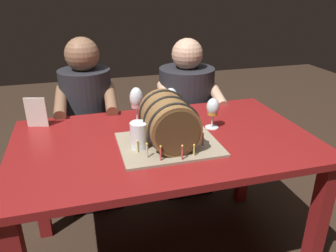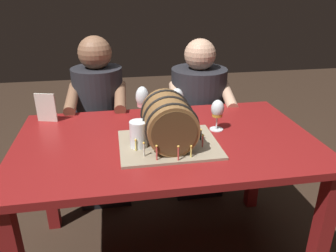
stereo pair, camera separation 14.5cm
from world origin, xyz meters
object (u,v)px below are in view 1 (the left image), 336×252
(wine_glass_empty, at_px, (171,98))
(person_seated_right, at_px, (186,122))
(barrel_cake, at_px, (168,124))
(beer_pint, at_px, (139,137))
(wine_glass_rose, at_px, (136,100))
(person_seated_left, at_px, (90,134))
(menu_card, at_px, (36,112))
(dining_table, at_px, (164,158))
(wine_glass_amber, at_px, (213,109))

(wine_glass_empty, relative_size, person_seated_right, 0.16)
(barrel_cake, bearing_deg, beer_pint, -177.28)
(wine_glass_empty, relative_size, wine_glass_rose, 0.94)
(wine_glass_rose, xyz_separation_m, person_seated_left, (-0.25, 0.42, -0.35))
(wine_glass_empty, bearing_deg, beer_pint, -128.06)
(person_seated_left, distance_m, person_seated_right, 0.67)
(beer_pint, xyz_separation_m, person_seated_left, (-0.20, 0.74, -0.29))
(wine_glass_empty, bearing_deg, menu_card, 171.16)
(dining_table, bearing_deg, wine_glass_amber, 12.23)
(person_seated_left, bearing_deg, dining_table, -62.76)
(wine_glass_empty, bearing_deg, person_seated_right, 61.33)
(barrel_cake, distance_m, wine_glass_rose, 0.33)
(beer_pint, bearing_deg, wine_glass_rose, 81.02)
(person_seated_left, bearing_deg, barrel_cake, -65.54)
(person_seated_right, bearing_deg, menu_card, -160.75)
(beer_pint, relative_size, person_seated_left, 0.12)
(person_seated_left, bearing_deg, menu_card, -129.31)
(wine_glass_empty, relative_size, menu_card, 1.16)
(menu_card, xyz_separation_m, person_seated_left, (0.27, 0.33, -0.30))
(wine_glass_rose, bearing_deg, wine_glass_empty, -7.31)
(dining_table, height_order, barrel_cake, barrel_cake)
(person_seated_right, bearing_deg, wine_glass_amber, -95.82)
(wine_glass_amber, relative_size, person_seated_right, 0.14)
(barrel_cake, bearing_deg, wine_glass_empty, 71.29)
(dining_table, relative_size, barrel_cake, 3.18)
(dining_table, xyz_separation_m, person_seated_right, (0.34, 0.66, -0.11))
(barrel_cake, bearing_deg, dining_table, 87.57)
(wine_glass_amber, bearing_deg, person_seated_right, 84.18)
(wine_glass_amber, bearing_deg, wine_glass_rose, 153.65)
(wine_glass_amber, relative_size, person_seated_left, 0.14)
(wine_glass_empty, bearing_deg, wine_glass_amber, -41.16)
(barrel_cake, relative_size, wine_glass_rose, 2.32)
(wine_glass_amber, xyz_separation_m, menu_card, (-0.88, 0.27, -0.03))
(barrel_cake, distance_m, person_seated_left, 0.87)
(wine_glass_empty, distance_m, person_seated_right, 0.61)
(wine_glass_empty, distance_m, wine_glass_rose, 0.19)
(dining_table, height_order, person_seated_left, person_seated_left)
(wine_glass_empty, height_order, wine_glass_rose, wine_glass_rose)
(dining_table, xyz_separation_m, wine_glass_rose, (-0.09, 0.24, 0.24))
(wine_glass_empty, relative_size, beer_pint, 1.38)
(beer_pint, distance_m, menu_card, 0.62)
(beer_pint, distance_m, person_seated_right, 0.92)
(wine_glass_amber, height_order, wine_glass_rose, wine_glass_rose)
(dining_table, distance_m, person_seated_right, 0.75)
(wine_glass_rose, bearing_deg, wine_glass_amber, -26.35)
(dining_table, xyz_separation_m, wine_glass_empty, (0.10, 0.22, 0.24))
(person_seated_left, height_order, person_seated_right, person_seated_left)
(dining_table, xyz_separation_m, barrel_cake, (-0.00, -0.08, 0.22))
(dining_table, relative_size, person_seated_left, 1.26)
(beer_pint, bearing_deg, barrel_cake, 2.72)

